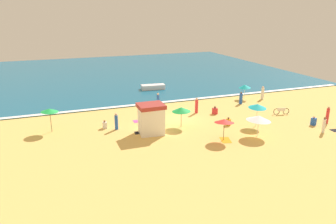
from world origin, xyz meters
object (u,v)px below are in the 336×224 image
Objects in this scene: beachgoer_3 at (116,122)px; small_boat_0 at (153,87)px; beachgoer_7 at (158,101)px; beach_umbrella_0 at (259,118)px; beachgoer_10 at (215,111)px; beach_umbrella_2 at (181,109)px; lifeguard_cabana at (151,119)px; beachgoer_9 at (105,125)px; beach_umbrella_5 at (224,121)px; beachgoer_2 at (197,106)px; beach_umbrella_3 at (50,110)px; beachgoer_8 at (263,93)px; beachgoer_1 at (241,98)px; beachgoer_6 at (314,121)px; beach_umbrella_1 at (245,86)px; parked_bicycle at (281,111)px; beachgoer_4 at (228,122)px; beach_umbrella_4 at (258,106)px; beachgoer_0 at (327,115)px; beachgoer_5 at (324,125)px.

beachgoer_3 is 0.47× the size of small_boat_0.
beach_umbrella_0 is at bearing -63.13° from beachgoer_7.
beach_umbrella_2 is at bearing -154.22° from beachgoer_10.
lifeguard_cabana is at bearing -113.40° from beachgoer_7.
beachgoer_3 is at bearing -35.44° from beachgoer_9.
beach_umbrella_5 reaches higher than beachgoer_2.
beach_umbrella_0 is 20.96m from small_boat_0.
beach_umbrella_3 is 5.31m from beachgoer_9.
beach_umbrella_3 reaches higher than beachgoer_8.
beachgoer_8 reaches higher than beachgoer_1.
beachgoer_6 is at bearing -39.57° from beachgoer_2.
beachgoer_7 is (-12.01, -0.25, -0.76)m from beach_umbrella_1.
beach_umbrella_0 is at bearing -144.44° from parked_bicycle.
beach_umbrella_5 is 4.31m from beachgoer_4.
beach_umbrella_4 is at bearing -57.00° from beachgoer_2.
parked_bicycle is 0.98× the size of beachgoer_0.
beachgoer_6 is 0.27× the size of small_boat_0.
lifeguard_cabana is 3.22× the size of beachgoer_10.
beachgoer_1 is 5.52m from beachgoer_10.
beachgoer_7 is (-2.38, 11.16, -0.91)m from beach_umbrella_5.
lifeguard_cabana is 17.42m from small_boat_0.
parked_bicycle is 18.84m from small_boat_0.
beachgoer_8 is (11.73, 10.38, -1.01)m from beach_umbrella_5.
beach_umbrella_2 is (3.35, 0.72, 0.34)m from lifeguard_cabana.
beachgoer_5 reaches higher than beachgoer_9.
beach_umbrella_2 is 11.28m from beachgoer_1.
parked_bicycle is at bearing -58.37° from small_boat_0.
beachgoer_1 is 1.78× the size of beachgoer_4.
beach_umbrella_1 is 1.25× the size of beachgoer_5.
beach_umbrella_2 is 6.46m from beachgoer_3.
beachgoer_6 is at bearing 69.86° from beachgoer_5.
beachgoer_10 is at bearing 82.01° from beachgoer_4.
beachgoer_1 is at bearing 8.98° from beachgoer_9.
beachgoer_0 reaches higher than beachgoer_5.
lifeguard_cabana reaches higher than parked_bicycle.
beachgoer_7 is at bearing -104.24° from small_boat_0.
lifeguard_cabana reaches higher than beachgoer_9.
beachgoer_4 is (16.78, -4.34, -1.78)m from beach_umbrella_3.
beachgoer_2 is (-8.49, -3.34, -0.82)m from beach_umbrella_1.
beach_umbrella_3 is (-17.77, 7.88, 0.38)m from beach_umbrella_0.
beachgoer_1 reaches higher than small_boat_0.
beachgoer_0 is at bearing -17.03° from beachgoer_4.
beach_umbrella_5 is at bearing -35.62° from beachgoer_9.
parked_bicycle is at bearing 1.72° from lifeguard_cabana.
beachgoer_2 is 0.51× the size of small_boat_0.
beach_umbrella_3 reaches higher than beach_umbrella_1.
small_boat_0 is (-3.00, 13.30, 0.06)m from beachgoer_10.
beach_umbrella_3 reaches higher than parked_bicycle.
beachgoer_8 is 21.48m from beachgoer_9.
lifeguard_cabana is at bearing -108.42° from small_boat_0.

